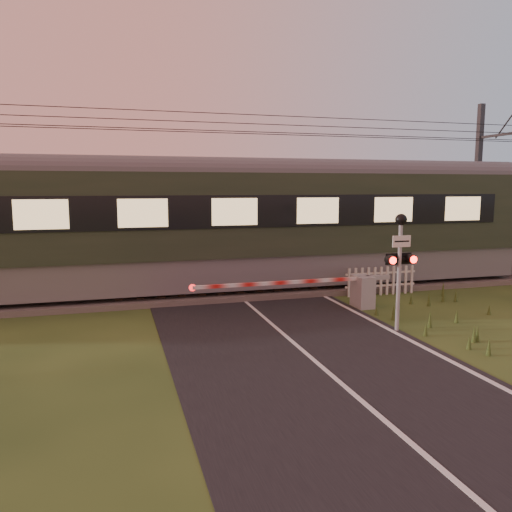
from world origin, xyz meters
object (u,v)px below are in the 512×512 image
object	(u,v)px
train	(507,217)
catenary_mast	(478,184)
picket_fence	(381,281)
boom_gate	(354,290)
crossing_signal	(400,251)

from	to	relation	value
train	catenary_mast	bearing A→B (deg)	81.29
picket_fence	catenary_mast	size ratio (longest dim) A/B	0.36
train	boom_gate	bearing A→B (deg)	-159.01
train	catenary_mast	xyz separation A→B (m)	(0.34, 2.23, 1.35)
picket_fence	catenary_mast	distance (m)	8.89
boom_gate	picket_fence	distance (m)	2.22
boom_gate	picket_fence	world-z (taller)	boom_gate
catenary_mast	boom_gate	bearing A→B (deg)	-148.20
crossing_signal	picket_fence	world-z (taller)	crossing_signal
catenary_mast	train	bearing A→B (deg)	-98.71
boom_gate	catenary_mast	distance (m)	10.95
crossing_signal	boom_gate	bearing A→B (deg)	88.21
crossing_signal	catenary_mast	bearing A→B (deg)	42.04
crossing_signal	catenary_mast	xyz separation A→B (m)	(8.97, 8.08, 1.73)
crossing_signal	catenary_mast	size ratio (longest dim) A/B	0.41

